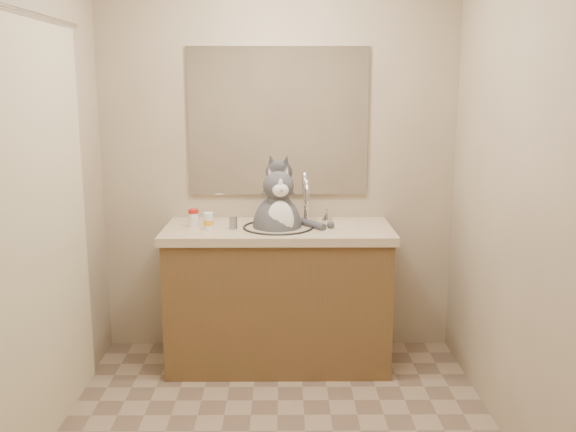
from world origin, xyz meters
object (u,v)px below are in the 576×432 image
Objects in this scene: pill_bottle_redcap at (194,218)px; pill_bottle_orange at (208,221)px; cat at (278,222)px; grey_canister at (233,223)px.

pill_bottle_redcap is 0.12m from pill_bottle_orange.
pill_bottle_orange is at bearing 177.87° from cat.
pill_bottle_orange is at bearing -39.01° from pill_bottle_redcap.
cat is 7.77× the size of grey_canister.
pill_bottle_redcap is at bearing 140.99° from pill_bottle_orange.
pill_bottle_redcap reaches higher than grey_canister.
cat reaches higher than grey_canister.
cat is 5.92× the size of pill_bottle_orange.
cat is at bearing 10.44° from grey_canister.
cat is 0.41m from pill_bottle_orange.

